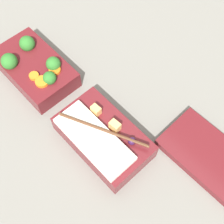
{
  "coord_description": "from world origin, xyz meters",
  "views": [
    {
      "loc": [
        0.35,
        -0.18,
        0.63
      ],
      "look_at": [
        0.11,
        0.05,
        0.05
      ],
      "focal_mm": 50.0,
      "sensor_mm": 36.0,
      "label": 1
    }
  ],
  "objects": [
    {
      "name": "bento_tray_vegetable",
      "position": [
        -0.12,
        0.0,
        0.03
      ],
      "size": [
        0.2,
        0.12,
        0.08
      ],
      "color": "maroon",
      "rests_on": "ground_plane"
    },
    {
      "name": "bento_lid",
      "position": [
        0.31,
        0.14,
        0.01
      ],
      "size": [
        0.2,
        0.12,
        0.02
      ],
      "primitive_type": "cube",
      "rotation": [
        0.0,
        0.0,
        0.02
      ],
      "color": "maroon",
      "rests_on": "ground_plane"
    },
    {
      "name": "ground_plane",
      "position": [
        0.0,
        0.0,
        0.0
      ],
      "size": [
        3.0,
        3.0,
        0.0
      ],
      "primitive_type": "plane",
      "color": "slate"
    },
    {
      "name": "bento_tray_rice",
      "position": [
        0.13,
        -0.0,
        0.03
      ],
      "size": [
        0.2,
        0.12,
        0.07
      ],
      "color": "maroon",
      "rests_on": "ground_plane"
    }
  ]
}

